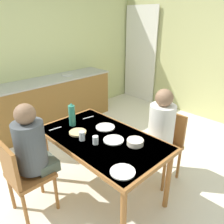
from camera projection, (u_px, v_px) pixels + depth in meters
The scene contains 20 objects.
ground_plane at pixel (101, 172), 2.99m from camera, with size 7.19×7.19×0.00m, color silver.
wall_back at pixel (206, 53), 4.24m from camera, with size 4.37×0.10×2.59m, color #C2C281.
wall_left at pixel (55, 52), 4.28m from camera, with size 0.10×4.15×2.59m, color #C0C685.
curtain_panel at pixel (140, 55), 5.28m from camera, with size 0.90×0.03×2.18m, color white.
kitchen_counter at pixel (54, 101), 4.20m from camera, with size 0.61×2.33×0.91m.
dining_table at pixel (102, 143), 2.39m from camera, with size 1.43×0.83×0.75m.
chair_near_diner at pixel (23, 175), 2.19m from camera, with size 0.40×0.40×0.87m.
chair_far_diner at pixel (165, 142), 2.75m from camera, with size 0.40×0.40×0.87m.
person_near_diner at pixel (32, 145), 2.16m from camera, with size 0.30×0.37×0.77m.
person_far_diner at pixel (161, 126), 2.55m from camera, with size 0.30×0.37×0.77m.
water_bottle_green_near at pixel (72, 115), 2.57m from camera, with size 0.08×0.08×0.28m.
serving_bowl_center at pixel (135, 142), 2.22m from camera, with size 0.17×0.17×0.06m, color #F1E0C9.
dinner_plate_near_left at pixel (114, 140), 2.30m from camera, with size 0.22×0.22×0.01m, color white.
dinner_plate_near_right at pixel (105, 127), 2.56m from camera, with size 0.22×0.22×0.01m, color white.
dinner_plate_far_center at pixel (123, 172), 1.83m from camera, with size 0.22×0.22×0.01m, color white.
drinking_glass_by_near_diner at pixel (82, 136), 2.29m from camera, with size 0.06×0.06×0.10m, color silver.
drinking_glass_by_far_diner at pixel (95, 140), 2.22m from camera, with size 0.06×0.06×0.09m, color silver.
bread_plate_sliced at pixel (78, 132), 2.44m from camera, with size 0.19×0.19×0.02m, color #DBB77A.
cutlery_knife_near at pixel (88, 118), 2.82m from camera, with size 0.15×0.02×0.00m, color silver.
cutlery_fork_near at pixel (55, 129), 2.54m from camera, with size 0.15×0.02×0.00m, color silver.
Camera 1 is at (1.83, -1.58, 1.94)m, focal length 35.33 mm.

